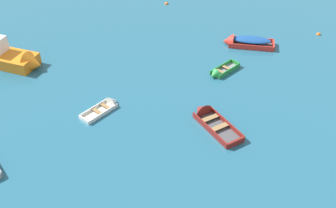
# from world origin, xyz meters

# --- Properties ---
(motor_launch_orange_back_row_left) EXTENTS (6.69, 4.65, 2.38)m
(motor_launch_orange_back_row_left) POSITION_xyz_m (-11.52, 29.25, 0.66)
(motor_launch_orange_back_row_left) COLOR orange
(motor_launch_orange_back_row_left) RESTS_ON ground_plane
(rowboat_white_near_camera) EXTENTS (2.67, 2.53, 0.89)m
(rowboat_white_near_camera) POSITION_xyz_m (-3.90, 22.84, 0.12)
(rowboat_white_near_camera) COLOR beige
(rowboat_white_near_camera) RESTS_ON ground_plane
(rowboat_green_center) EXTENTS (2.73, 2.34, 0.78)m
(rowboat_green_center) POSITION_xyz_m (4.19, 25.73, 0.15)
(rowboat_green_center) COLOR gray
(rowboat_green_center) RESTS_ON ground_plane
(rowboat_maroon_distant_center) EXTENTS (2.76, 4.12, 1.22)m
(rowboat_maroon_distant_center) POSITION_xyz_m (2.27, 20.79, 0.17)
(rowboat_maroon_distant_center) COLOR #4C4C51
(rowboat_maroon_distant_center) RESTS_ON ground_plane
(rowboat_red_cluster_outer) EXTENTS (4.34, 2.54, 1.32)m
(rowboat_red_cluster_outer) POSITION_xyz_m (7.08, 29.83, 0.33)
(rowboat_red_cluster_outer) COLOR #4C4C51
(rowboat_red_cluster_outer) RESTS_ON ground_plane
(mooring_buoy_far_field) EXTENTS (0.36, 0.36, 0.36)m
(mooring_buoy_far_field) POSITION_xyz_m (14.07, 30.78, 0.00)
(mooring_buoy_far_field) COLOR orange
(mooring_buoy_far_field) RESTS_ON ground_plane
(mooring_buoy_between_boats_right) EXTENTS (0.38, 0.38, 0.38)m
(mooring_buoy_between_boats_right) POSITION_xyz_m (1.93, 38.89, 0.00)
(mooring_buoy_between_boats_right) COLOR orange
(mooring_buoy_between_boats_right) RESTS_ON ground_plane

